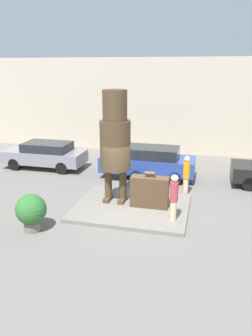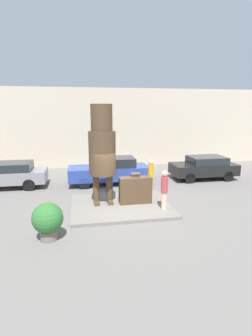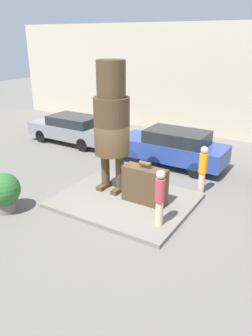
% 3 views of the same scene
% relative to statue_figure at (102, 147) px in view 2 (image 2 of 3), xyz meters
% --- Properties ---
extents(ground_plane, '(60.00, 60.00, 0.00)m').
position_rel_statue_figure_xyz_m(ground_plane, '(0.78, -0.41, -2.75)').
color(ground_plane, slate).
extents(pedestal, '(4.44, 3.64, 0.14)m').
position_rel_statue_figure_xyz_m(pedestal, '(0.78, -0.41, -2.68)').
color(pedestal, slate).
rests_on(pedestal, ground_plane).
extents(building_backdrop, '(28.00, 0.60, 5.99)m').
position_rel_statue_figure_xyz_m(building_backdrop, '(0.78, 9.06, 0.24)').
color(building_backdrop, beige).
rests_on(building_backdrop, ground_plane).
extents(statue_figure, '(1.21, 1.21, 4.47)m').
position_rel_statue_figure_xyz_m(statue_figure, '(0.00, 0.00, 0.00)').
color(statue_figure, '#4C3823').
rests_on(statue_figure, pedestal).
extents(giant_suitcase, '(1.48, 0.53, 1.44)m').
position_rel_statue_figure_xyz_m(giant_suitcase, '(1.46, -0.28, -2.00)').
color(giant_suitcase, '#4C3823').
rests_on(giant_suitcase, pedestal).
extents(tourist, '(0.29, 0.29, 1.73)m').
position_rel_statue_figure_xyz_m(tourist, '(2.51, -1.31, -1.67)').
color(tourist, beige).
rests_on(tourist, pedestal).
extents(parked_car_grey, '(4.53, 1.79, 1.46)m').
position_rel_statue_figure_xyz_m(parked_car_grey, '(-5.14, 3.81, -1.96)').
color(parked_car_grey, gray).
rests_on(parked_car_grey, ground_plane).
extents(parked_car_blue, '(4.71, 1.75, 1.60)m').
position_rel_statue_figure_xyz_m(parked_car_blue, '(0.72, 3.57, -1.90)').
color(parked_car_blue, '#284293').
rests_on(parked_car_blue, ground_plane).
extents(parked_car_black, '(4.07, 1.88, 1.46)m').
position_rel_statue_figure_xyz_m(parked_car_black, '(6.83, 3.68, -1.97)').
color(parked_car_black, black).
rests_on(parked_car_black, ground_plane).
extents(planter_pot, '(1.05, 1.05, 1.32)m').
position_rel_statue_figure_xyz_m(planter_pot, '(-2.14, -2.98, -2.01)').
color(planter_pot, '#70665B').
rests_on(planter_pot, ground_plane).
extents(worker_hivis, '(0.30, 0.30, 1.76)m').
position_rel_statue_figure_xyz_m(worker_hivis, '(2.73, 1.66, -1.79)').
color(worker_hivis, beige).
rests_on(worker_hivis, ground_plane).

